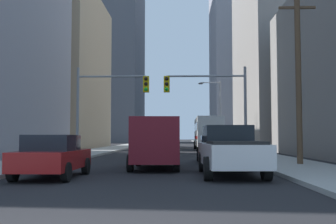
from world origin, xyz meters
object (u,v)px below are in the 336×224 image
city_bus (208,132)px  sedan_blue (215,149)px  cargo_van_maroon (156,140)px  sedan_navy (171,141)px  sedan_green (171,142)px  traffic_signal_near_left (109,96)px  sedan_beige (166,145)px  pickup_truck_white (230,151)px  traffic_signal_near_right (209,96)px  sedan_red (53,156)px

city_bus → sedan_blue: bearing=-92.6°
cargo_van_maroon → sedan_blue: bearing=52.9°
sedan_navy → sedan_green: bearing=-89.2°
cargo_van_maroon → traffic_signal_near_left: bearing=114.7°
sedan_beige → sedan_green: bearing=89.6°
pickup_truck_white → traffic_signal_near_left: 12.95m
city_bus → sedan_green: city_bus is taller
traffic_signal_near_right → sedan_beige: bearing=109.5°
cargo_van_maroon → sedan_blue: size_ratio=1.24×
sedan_blue → sedan_red: bearing=-128.4°
pickup_truck_white → sedan_beige: bearing=99.1°
sedan_green → sedan_navy: same height
pickup_truck_white → sedan_beige: size_ratio=1.28×
cargo_van_maroon → sedan_blue: (3.05, 4.03, -0.52)m
city_bus → sedan_red: (-7.41, -28.80, -1.16)m
traffic_signal_near_left → sedan_red: bearing=-89.3°
sedan_red → sedan_navy: (3.21, 43.77, 0.00)m
pickup_truck_white → sedan_red: bearing=-170.2°
city_bus → pickup_truck_white: city_bus is taller
city_bus → pickup_truck_white: bearing=-92.1°
pickup_truck_white → cargo_van_maroon: cargo_van_maroon is taller
sedan_navy → traffic_signal_near_left: (-3.34, -31.94, 3.32)m
sedan_beige → sedan_navy: size_ratio=1.00×
sedan_red → sedan_beige: size_ratio=0.99×
pickup_truck_white → sedan_blue: bearing=89.5°
sedan_beige → traffic_signal_near_left: bearing=-111.1°
traffic_signal_near_right → pickup_truck_white: bearing=-89.9°
sedan_green → city_bus: bearing=-46.7°
sedan_red → sedan_blue: size_ratio=0.99×
sedan_blue → traffic_signal_near_right: 4.98m
cargo_van_maroon → sedan_navy: size_ratio=1.24×
city_bus → sedan_red: size_ratio=2.74×
sedan_beige → pickup_truck_white: bearing=-80.9°
sedan_blue → traffic_signal_near_left: (-6.60, 3.69, 3.32)m
pickup_truck_white → traffic_signal_near_left: (-6.54, 10.73, 3.16)m
sedan_green → traffic_signal_near_left: size_ratio=0.71×
pickup_truck_white → traffic_signal_near_left: bearing=121.4°
cargo_van_maroon → traffic_signal_near_left: (-3.55, 7.72, 2.80)m
city_bus → sedan_navy: bearing=105.7°
sedan_green → sedan_navy: bearing=90.8°
sedan_beige → sedan_navy: 23.14m
sedan_green → traffic_signal_near_right: size_ratio=0.71×
traffic_signal_near_right → sedan_navy: bearing=95.7°
sedan_blue → sedan_green: 25.16m
cargo_van_maroon → sedan_navy: cargo_van_maroon is taller
sedan_red → sedan_navy: bearing=85.8°
pickup_truck_white → sedan_red: 6.50m
sedan_red → pickup_truck_white: bearing=9.8°
sedan_red → sedan_beige: (3.27, 20.63, 0.00)m
cargo_van_maroon → sedan_beige: size_ratio=1.24×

